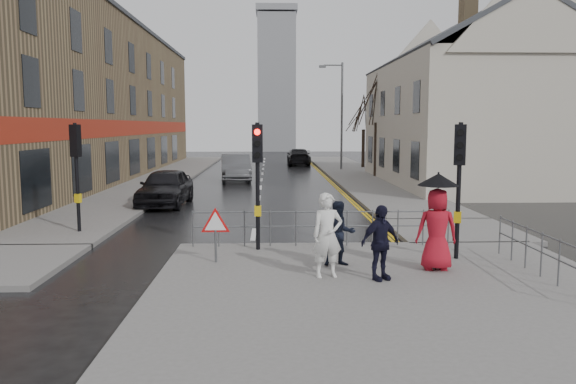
{
  "coord_description": "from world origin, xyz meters",
  "views": [
    {
      "loc": [
        0.52,
        -14.65,
        3.47
      ],
      "look_at": [
        1.1,
        2.92,
        1.37
      ],
      "focal_mm": 35.0,
      "sensor_mm": 36.0,
      "label": 1
    }
  ],
  "objects": [
    {
      "name": "right_pavement",
      "position": [
        6.5,
        25.0,
        0.07
      ],
      "size": [
        4.0,
        40.0,
        0.14
      ],
      "primitive_type": "cube",
      "color": "#605E5B",
      "rests_on": "ground"
    },
    {
      "name": "traffic_signal_near_left",
      "position": [
        0.2,
        0.2,
        2.46
      ],
      "size": [
        0.28,
        0.27,
        3.4
      ],
      "color": "black",
      "rests_on": "near_pavement"
    },
    {
      "name": "tree_far",
      "position": [
        8.0,
        30.0,
        4.42
      ],
      "size": [
        2.4,
        2.4,
        5.64
      ],
      "color": "#2D2119",
      "rests_on": "right_pavement"
    },
    {
      "name": "tree_near",
      "position": [
        7.5,
        22.0,
        5.14
      ],
      "size": [
        2.4,
        2.4,
        6.58
      ],
      "color": "#2D2119",
      "rests_on": "right_pavement"
    },
    {
      "name": "left_pavement",
      "position": [
        -6.5,
        23.0,
        0.07
      ],
      "size": [
        4.0,
        44.0,
        0.14
      ],
      "primitive_type": "cube",
      "color": "#605E5B",
      "rests_on": "ground"
    },
    {
      "name": "street_lamp",
      "position": [
        5.82,
        28.0,
        4.71
      ],
      "size": [
        1.83,
        0.25,
        8.0
      ],
      "color": "#595B5E",
      "rests_on": "right_pavement"
    },
    {
      "name": "warning_sign",
      "position": [
        -0.8,
        -1.21,
        1.04
      ],
      "size": [
        0.8,
        0.07,
        1.35
      ],
      "color": "#595B5E",
      "rests_on": "near_pavement"
    },
    {
      "name": "car_parked",
      "position": [
        -4.0,
        9.66,
        0.8
      ],
      "size": [
        2.07,
        4.77,
        1.6
      ],
      "primitive_type": "imported",
      "rotation": [
        0.0,
        0.0,
        -0.04
      ],
      "color": "black",
      "rests_on": "ground"
    },
    {
      "name": "church_tower",
      "position": [
        1.5,
        62.0,
        9.0
      ],
      "size": [
        5.0,
        5.0,
        18.0
      ],
      "primitive_type": "cube",
      "color": "gray",
      "rests_on": "ground"
    },
    {
      "name": "building_left_terrace",
      "position": [
        -12.0,
        22.0,
        5.0
      ],
      "size": [
        8.0,
        42.0,
        10.0
      ],
      "primitive_type": "cube",
      "color": "olive",
      "rests_on": "ground"
    },
    {
      "name": "pedestrian_with_umbrella",
      "position": [
        4.36,
        -2.08,
        1.31
      ],
      "size": [
        0.98,
        0.96,
        2.24
      ],
      "color": "#A91322",
      "rests_on": "near_pavement"
    },
    {
      "name": "pavement_bridge_right",
      "position": [
        6.5,
        3.0,
        0.07
      ],
      "size": [
        4.0,
        4.2,
        0.14
      ],
      "primitive_type": "cube",
      "color": "#605E5B",
      "rests_on": "ground"
    },
    {
      "name": "ground",
      "position": [
        0.0,
        0.0,
        0.0
      ],
      "size": [
        120.0,
        120.0,
        0.0
      ],
      "primitive_type": "plane",
      "color": "black",
      "rests_on": "ground"
    },
    {
      "name": "near_pavement",
      "position": [
        3.0,
        -3.5,
        0.07
      ],
      "size": [
        10.0,
        9.0,
        0.14
      ],
      "primitive_type": "cube",
      "color": "#605E5B",
      "rests_on": "ground"
    },
    {
      "name": "pedestrian_d",
      "position": [
        2.89,
        -2.88,
        0.96
      ],
      "size": [
        1.04,
        0.78,
        1.63
      ],
      "primitive_type": "imported",
      "rotation": [
        0.0,
        0.0,
        0.46
      ],
      "color": "black",
      "rests_on": "near_pavement"
    },
    {
      "name": "pedestrian_a",
      "position": [
        1.78,
        -2.62,
        1.07
      ],
      "size": [
        0.75,
        0.56,
        1.86
      ],
      "primitive_type": "imported",
      "rotation": [
        0.0,
        0.0,
        0.19
      ],
      "color": "silver",
      "rests_on": "near_pavement"
    },
    {
      "name": "car_mid",
      "position": [
        -1.6,
        20.4,
        0.83
      ],
      "size": [
        2.22,
        5.16,
        1.65
      ],
      "primitive_type": "imported",
      "rotation": [
        0.0,
        0.0,
        0.1
      ],
      "color": "#4B4C50",
      "rests_on": "ground"
    },
    {
      "name": "car_far",
      "position": [
        3.07,
        34.47,
        0.72
      ],
      "size": [
        2.08,
        4.97,
        1.43
      ],
      "primitive_type": "imported",
      "rotation": [
        0.0,
        0.0,
        3.13
      ],
      "color": "black",
      "rests_on": "ground"
    },
    {
      "name": "pedestrian_b",
      "position": [
        2.18,
        -1.63,
        0.91
      ],
      "size": [
        0.83,
        0.69,
        1.55
      ],
      "primitive_type": "imported",
      "rotation": [
        0.0,
        0.0,
        0.15
      ],
      "color": "black",
      "rests_on": "near_pavement"
    },
    {
      "name": "traffic_signal_far_left",
      "position": [
        -5.5,
        3.0,
        2.46
      ],
      "size": [
        0.34,
        0.33,
        3.4
      ],
      "color": "black",
      "rests_on": "left_pavement"
    },
    {
      "name": "guard_railing_side",
      "position": [
        6.5,
        -2.75,
        0.84
      ],
      "size": [
        0.04,
        4.54,
        1.0
      ],
      "color": "#595B5E",
      "rests_on": "near_pavement"
    },
    {
      "name": "guard_railing_front",
      "position": [
        1.95,
        0.6,
        0.86
      ],
      "size": [
        7.14,
        0.04,
        1.0
      ],
      "color": "#595B5E",
      "rests_on": "near_pavement"
    },
    {
      "name": "building_right_cream",
      "position": [
        12.0,
        18.0,
        4.78
      ],
      "size": [
        9.0,
        16.4,
        10.1
      ],
      "color": "#B6AF9F",
      "rests_on": "ground"
    },
    {
      "name": "traffic_signal_near_right",
      "position": [
        5.2,
        -1.0,
        2.46
      ],
      "size": [
        0.34,
        0.33,
        3.4
      ],
      "color": "black",
      "rests_on": "near_pavement"
    }
  ]
}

